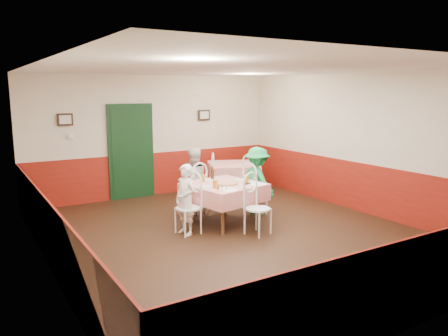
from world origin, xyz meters
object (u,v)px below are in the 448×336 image
main_table (224,204)px  beer_bottle (212,174)px  second_table (233,180)px  chair_right (255,193)px  glass_c (203,178)px  glass_a (215,185)px  diner_right (257,181)px  chair_second_b (252,182)px  diner_far (193,181)px  wallet (247,183)px  chair_far (195,192)px  pizza (226,183)px  diner_left (185,200)px  chair_left (188,208)px  chair_near (258,209)px  glass_b (247,179)px  chair_second_a (205,180)px

main_table → beer_bottle: size_ratio=5.30×
second_table → chair_right: 1.71m
glass_c → glass_a: bearing=-99.6°
glass_c → diner_right: (1.13, -0.17, -0.15)m
chair_second_b → diner_far: bearing=-150.1°
main_table → chair_second_b: (1.35, 1.05, 0.08)m
chair_second_b → glass_c: bearing=-132.9°
chair_second_b → wallet: size_ratio=8.18×
second_table → chair_far: chair_far is taller
chair_far → main_table: bearing=93.6°
chair_right → chair_second_b: same height
beer_bottle → main_table: bearing=-89.3°
chair_far → diner_right: size_ratio=0.66×
pizza → diner_left: (-0.90, -0.13, -0.16)m
diner_left → diner_far: 1.27m
second_table → beer_bottle: 2.00m
chair_left → chair_near: (1.00, -0.66, 0.00)m
chair_left → diner_far: 1.26m
second_table → beer_bottle: (-1.36, -1.38, 0.50)m
chair_near → pizza: size_ratio=2.18×
pizza → glass_b: size_ratio=2.94×
beer_bottle → diner_right: (0.89, -0.23, -0.20)m
chair_second_b → wallet: (-1.02, -1.31, 0.32)m
chair_near → second_table: bearing=50.2°
second_table → glass_a: glass_a is taller
main_table → glass_b: bearing=-20.5°
glass_a → glass_c: size_ratio=1.09×
glass_b → chair_far: bearing=120.4°
glass_b → chair_right: bearing=36.9°
glass_b → diner_left: 1.30m
chair_near → chair_second_a: 2.67m
diner_right → chair_far: bearing=53.7°
chair_near → diner_right: 1.26m
chair_far → chair_left: bearing=48.6°
main_table → chair_near: bearing=-78.3°
beer_bottle → pizza: bearing=-87.1°
main_table → pizza: pizza is taller
chair_right → diner_far: bearing=42.6°
wallet → diner_far: bearing=102.6°
second_table → beer_bottle: beer_bottle is taller
second_table → glass_a: bearing=-129.3°
chair_left → diner_far: bearing=143.2°
second_table → wallet: bearing=-116.3°
diner_far → diner_right: (1.06, -0.70, 0.01)m
glass_b → diner_left: size_ratio=0.12×
glass_b → chair_second_a: bearing=84.2°
main_table → glass_c: (-0.25, 0.36, 0.46)m
chair_right → diner_far: size_ratio=0.68×
chair_left → beer_bottle: (0.83, 0.59, 0.43)m
wallet → diner_far: 1.26m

